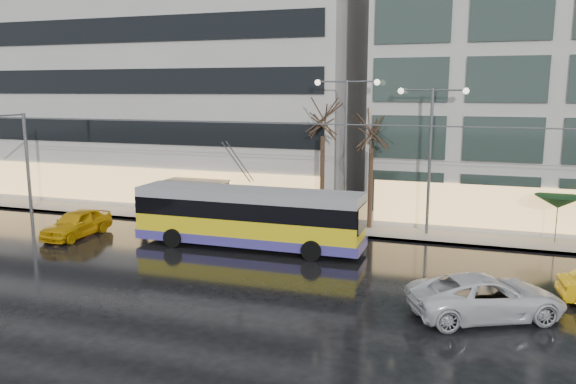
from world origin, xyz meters
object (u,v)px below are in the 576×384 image
at_px(street_lamp_near, 346,133).
at_px(trolleybus, 248,219).
at_px(taxi_a, 77,223).
at_px(bus_shelter, 193,190).

bearing_deg(street_lamp_near, trolleybus, -126.42).
bearing_deg(trolleybus, street_lamp_near, 53.58).
bearing_deg(taxi_a, bus_shelter, 58.93).
height_order(trolleybus, taxi_a, trolleybus).
bearing_deg(bus_shelter, trolleybus, -41.30).
height_order(trolleybus, street_lamp_near, street_lamp_near).
relative_size(street_lamp_near, taxi_a, 1.91).
xyz_separation_m(bus_shelter, street_lamp_near, (10.38, 0.11, 4.03)).
distance_m(trolleybus, street_lamp_near, 8.24).
height_order(bus_shelter, taxi_a, bus_shelter).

